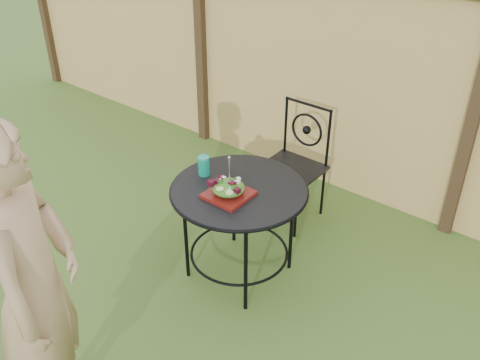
# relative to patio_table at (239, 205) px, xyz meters

# --- Properties ---
(ground) EXTENTS (60.00, 60.00, 0.00)m
(ground) POSITION_rel_patio_table_xyz_m (-0.30, -0.72, -0.59)
(ground) COLOR #254315
(ground) RESTS_ON ground
(fence) EXTENTS (8.00, 0.12, 1.90)m
(fence) POSITION_rel_patio_table_xyz_m (-0.30, 1.47, 0.36)
(fence) COLOR #E0BF6F
(fence) RESTS_ON ground
(patio_table) EXTENTS (0.92, 0.92, 0.72)m
(patio_table) POSITION_rel_patio_table_xyz_m (0.00, 0.00, 0.00)
(patio_table) COLOR black
(patio_table) RESTS_ON ground
(patio_chair) EXTENTS (0.46, 0.46, 0.95)m
(patio_chair) POSITION_rel_patio_table_xyz_m (-0.11, 0.85, -0.08)
(patio_chair) COLOR black
(patio_chair) RESTS_ON ground
(diner) EXTENTS (0.74, 0.77, 1.77)m
(diner) POSITION_rel_patio_table_xyz_m (-0.05, -1.46, 0.30)
(diner) COLOR tan
(diner) RESTS_ON ground
(salad_plate) EXTENTS (0.27, 0.27, 0.02)m
(salad_plate) POSITION_rel_patio_table_xyz_m (0.01, -0.12, 0.15)
(salad_plate) COLOR #520D0B
(salad_plate) RESTS_ON patio_table
(salad) EXTENTS (0.21, 0.21, 0.08)m
(salad) POSITION_rel_patio_table_xyz_m (0.01, -0.12, 0.20)
(salad) COLOR #235614
(salad) RESTS_ON salad_plate
(fork) EXTENTS (0.01, 0.01, 0.18)m
(fork) POSITION_rel_patio_table_xyz_m (0.02, -0.12, 0.33)
(fork) COLOR silver
(fork) RESTS_ON salad
(drinking_glass) EXTENTS (0.08, 0.08, 0.14)m
(drinking_glass) POSITION_rel_patio_table_xyz_m (-0.30, -0.01, 0.21)
(drinking_glass) COLOR #0C9172
(drinking_glass) RESTS_ON patio_table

